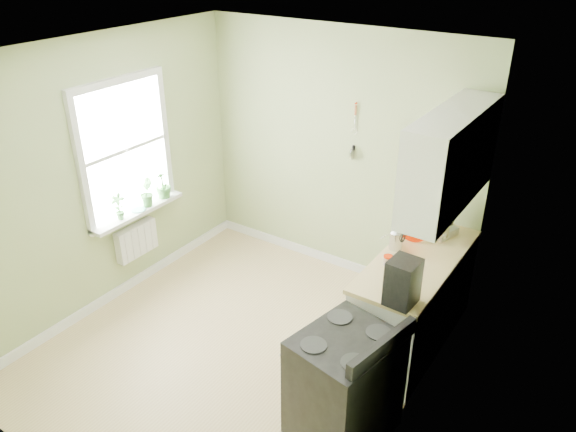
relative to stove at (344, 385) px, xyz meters
The scene contains 21 objects.
floor 1.39m from the stove, 166.83° to the left, with size 3.20×3.60×0.02m, color tan.
ceiling 2.61m from the stove, 166.83° to the left, with size 3.20×3.60×0.02m, color white.
wall_back 2.62m from the stove, 121.20° to the left, with size 3.20×0.02×2.70m, color #A9B77D.
wall_left 3.04m from the stove, behind, with size 0.02×3.60×2.70m, color #A9B77D.
wall_right 1.00m from the stove, 41.94° to the left, with size 0.02×3.60×2.70m, color #A9B77D.
base_cabinets 1.30m from the stove, 89.00° to the left, with size 0.60×1.60×0.87m, color white.
countertop 1.37m from the stove, 89.44° to the left, with size 0.64×1.60×0.04m, color beige.
upper_cabinets 1.98m from the stove, 83.97° to the left, with size 0.35×1.40×0.80m, color white.
window 3.12m from the stove, 168.17° to the left, with size 0.06×1.14×1.44m.
window_sill 2.88m from the stove, 167.87° to the left, with size 0.18×1.14×0.04m, color white.
radiator 2.87m from the stove, 168.97° to the left, with size 0.12×0.50×0.35m, color white.
wall_utensils 2.59m from the stove, 117.39° to the left, with size 0.02×0.14×0.58m.
stove is the anchor object (origin of this frame).
stand_mixer 1.94m from the stove, 88.68° to the left, with size 0.25×0.32×0.35m.
kettle 1.47m from the stove, 99.65° to the left, with size 0.21×0.12×0.21m.
coffee_maker 0.89m from the stove, 76.33° to the left, with size 0.23×0.25×0.38m.
red_tray 1.69m from the stove, 95.54° to the left, with size 0.32×0.32×0.02m, color #BD1D00.
jar 1.17m from the stove, 99.06° to the left, with size 0.08×0.08×0.09m.
plant_a 2.86m from the stove, behind, with size 0.15×0.10×0.28m, color #386F31.
plant_b 2.93m from the stove, 165.20° to the left, with size 0.17×0.14×0.31m, color #386F31.
plant_c 3.00m from the stove, 160.64° to the left, with size 0.17×0.17×0.30m, color #386F31.
Camera 1 is at (2.68, -3.17, 3.52)m, focal length 35.00 mm.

